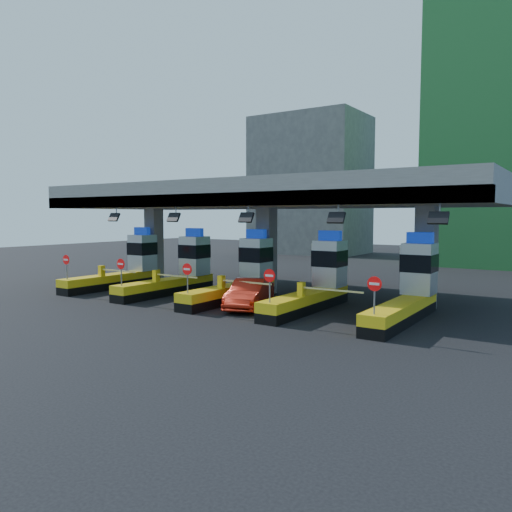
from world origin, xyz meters
The scene contains 9 objects.
ground centered at (0.00, 0.00, 0.00)m, with size 120.00×120.00×0.00m, color black.
toll_canopy centered at (0.00, 2.87, 6.13)m, with size 28.00×12.09×7.00m.
toll_lane_far_left centered at (-10.00, 0.28, 1.40)m, with size 4.43×8.00×4.16m.
toll_lane_left centered at (-5.00, 0.28, 1.40)m, with size 4.43×8.00×4.16m.
toll_lane_center centered at (0.00, 0.28, 1.40)m, with size 4.43×8.00×4.16m.
toll_lane_right centered at (5.00, 0.28, 1.40)m, with size 4.43×8.00×4.16m.
toll_lane_far_right centered at (10.00, 0.28, 1.40)m, with size 4.43×8.00×4.16m.
bg_building_concrete centered at (-14.00, 36.00, 9.00)m, with size 14.00×10.00×18.00m, color #4C4C49.
red_car centered at (2.00, -1.86, 0.79)m, with size 1.67×4.79×1.58m, color red.
Camera 1 is at (17.05, -23.89, 4.99)m, focal length 35.00 mm.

